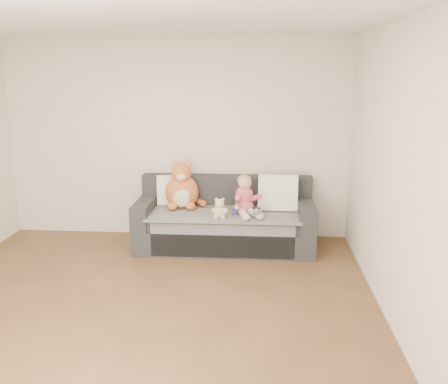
# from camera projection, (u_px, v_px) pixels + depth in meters

# --- Properties ---
(room_shell) EXTENTS (5.00, 5.00, 5.00)m
(room_shell) POSITION_uv_depth(u_px,v_px,m) (139.00, 170.00, 4.52)
(room_shell) COLOR brown
(room_shell) RESTS_ON ground
(sofa) EXTENTS (2.20, 0.94, 0.85)m
(sofa) POSITION_uv_depth(u_px,v_px,m) (225.00, 222.00, 6.30)
(sofa) COLOR #29292E
(sofa) RESTS_ON ground
(cushion_left) EXTENTS (0.45, 0.26, 0.40)m
(cushion_left) POSITION_uv_depth(u_px,v_px,m) (173.00, 190.00, 6.47)
(cushion_left) COLOR white
(cushion_left) RESTS_ON sofa
(cushion_right_back) EXTENTS (0.43, 0.26, 0.38)m
(cushion_right_back) POSITION_uv_depth(u_px,v_px,m) (281.00, 192.00, 6.38)
(cushion_right_back) COLOR white
(cushion_right_back) RESTS_ON sofa
(cushion_right_front) EXTENTS (0.49, 0.24, 0.46)m
(cushion_right_front) POSITION_uv_depth(u_px,v_px,m) (278.00, 193.00, 6.21)
(cushion_right_front) COLOR white
(cushion_right_front) RESTS_ON sofa
(toddler) EXTENTS (0.35, 0.50, 0.49)m
(toddler) POSITION_uv_depth(u_px,v_px,m) (245.00, 198.00, 6.04)
(toddler) COLOR #DF4E53
(toddler) RESTS_ON sofa
(plush_cat) EXTENTS (0.53, 0.47, 0.65)m
(plush_cat) POSITION_uv_depth(u_px,v_px,m) (182.00, 189.00, 6.33)
(plush_cat) COLOR #BD542A
(plush_cat) RESTS_ON sofa
(teddy_bear) EXTENTS (0.20, 0.14, 0.25)m
(teddy_bear) POSITION_uv_depth(u_px,v_px,m) (220.00, 210.00, 5.89)
(teddy_bear) COLOR #C9B48B
(teddy_bear) RESTS_ON sofa
(plush_cow) EXTENTS (0.13, 0.20, 0.16)m
(plush_cow) POSITION_uv_depth(u_px,v_px,m) (257.00, 213.00, 5.87)
(plush_cow) COLOR white
(plush_cow) RESTS_ON sofa
(sippy_cup) EXTENTS (0.10, 0.08, 0.11)m
(sippy_cup) POSITION_uv_depth(u_px,v_px,m) (235.00, 210.00, 6.05)
(sippy_cup) COLOR #4A348E
(sippy_cup) RESTS_ON sofa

